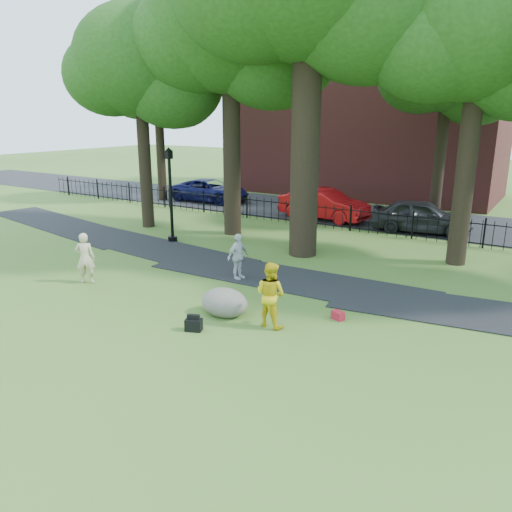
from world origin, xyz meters
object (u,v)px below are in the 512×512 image
Objects in this scene: lamppost at (171,196)px; red_sedan at (324,204)px; woman at (85,258)px; boulder at (224,301)px; man at (270,294)px.

red_sedan is (3.60, 8.09, -1.21)m from lamppost.
boulder is (5.54, 0.23, -0.45)m from woman.
man is at bearing -154.44° from red_sedan.
lamppost is 0.83× the size of red_sedan.
red_sedan is at bearing 76.93° from lamppost.
woman is 1.22× the size of boulder.
woman is 5.57m from boulder.
lamppost reaches higher than man.
red_sedan is at bearing -65.42° from man.
woman is 0.97× the size of man.
woman is 14.10m from red_sedan.
man is 10.16m from lamppost.
woman is 0.35× the size of red_sedan.
boulder is 0.34× the size of lamppost.
boulder is at bearing -28.15° from lamppost.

